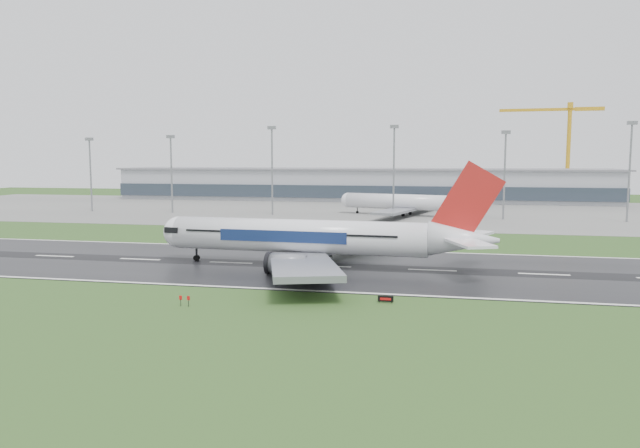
# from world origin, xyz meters

# --- Properties ---
(ground) EXTENTS (520.00, 520.00, 0.00)m
(ground) POSITION_xyz_m (0.00, 0.00, 0.00)
(ground) COLOR #27481A
(ground) RESTS_ON ground
(runway) EXTENTS (400.00, 45.00, 0.10)m
(runway) POSITION_xyz_m (0.00, 0.00, 0.05)
(runway) COLOR black
(runway) RESTS_ON ground
(apron) EXTENTS (400.00, 130.00, 0.08)m
(apron) POSITION_xyz_m (0.00, 125.00, 0.04)
(apron) COLOR slate
(apron) RESTS_ON ground
(terminal) EXTENTS (240.00, 36.00, 15.00)m
(terminal) POSITION_xyz_m (0.00, 185.00, 7.50)
(terminal) COLOR #94989F
(terminal) RESTS_ON ground
(main_airliner) EXTENTS (69.51, 66.49, 19.65)m
(main_airliner) POSITION_xyz_m (18.62, -0.43, 9.93)
(main_airliner) COLOR white
(main_airliner) RESTS_ON runway
(parked_airliner) EXTENTS (65.38, 62.75, 15.87)m
(parked_airliner) POSITION_xyz_m (28.13, 107.01, 8.02)
(parked_airliner) COLOR silver
(parked_airliner) RESTS_ON apron
(tower_crane) EXTENTS (48.26, 5.84, 47.31)m
(tower_crane) POSITION_xyz_m (100.54, 200.00, 23.66)
(tower_crane) COLOR gold
(tower_crane) RESTS_ON ground
(runway_sign) EXTENTS (2.30, 0.73, 1.04)m
(runway_sign) POSITION_xyz_m (33.81, -27.08, 0.52)
(runway_sign) COLOR black
(runway_sign) RESTS_ON ground
(floodmast_0) EXTENTS (0.64, 0.64, 27.70)m
(floodmast_0) POSITION_xyz_m (-94.37, 100.00, 13.85)
(floodmast_0) COLOR gray
(floodmast_0) RESTS_ON ground
(floodmast_1) EXTENTS (0.64, 0.64, 28.41)m
(floodmast_1) POSITION_xyz_m (-60.19, 100.00, 14.21)
(floodmast_1) COLOR gray
(floodmast_1) RESTS_ON ground
(floodmast_2) EXTENTS (0.64, 0.64, 31.37)m
(floodmast_2) POSITION_xyz_m (-20.33, 100.00, 15.68)
(floodmast_2) COLOR gray
(floodmast_2) RESTS_ON ground
(floodmast_3) EXTENTS (0.64, 0.64, 31.32)m
(floodmast_3) POSITION_xyz_m (24.22, 100.00, 15.66)
(floodmast_3) COLOR gray
(floodmast_3) RESTS_ON ground
(floodmast_4) EXTENTS (0.64, 0.64, 29.07)m
(floodmast_4) POSITION_xyz_m (61.79, 100.00, 14.53)
(floodmast_4) COLOR gray
(floodmast_4) RESTS_ON ground
(floodmast_5) EXTENTS (0.64, 0.64, 31.75)m
(floodmast_5) POSITION_xyz_m (101.01, 100.00, 15.87)
(floodmast_5) COLOR gray
(floodmast_5) RESTS_ON ground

